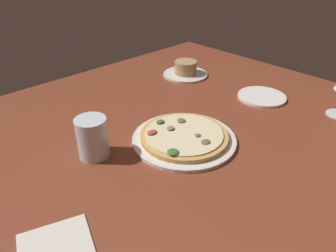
% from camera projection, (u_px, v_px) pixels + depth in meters
% --- Properties ---
extents(dining_table, '(1.50, 1.10, 0.04)m').
position_uv_depth(dining_table, '(153.00, 135.00, 0.95)').
color(dining_table, brown).
rests_on(dining_table, ground).
extents(pizza_main, '(0.29, 0.29, 0.03)m').
position_uv_depth(pizza_main, '(184.00, 137.00, 0.88)').
color(pizza_main, silver).
rests_on(pizza_main, dining_table).
extents(ramekin_on_saucer, '(0.18, 0.18, 0.06)m').
position_uv_depth(ramekin_on_saucer, '(185.00, 70.00, 1.29)').
color(ramekin_on_saucer, silver).
rests_on(ramekin_on_saucer, dining_table).
extents(water_glass, '(0.08, 0.08, 0.11)m').
position_uv_depth(water_glass, '(93.00, 140.00, 0.80)').
color(water_glass, silver).
rests_on(water_glass, dining_table).
extents(side_plate, '(0.17, 0.17, 0.01)m').
position_uv_depth(side_plate, '(262.00, 97.00, 1.12)').
color(side_plate, white).
rests_on(side_plate, dining_table).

